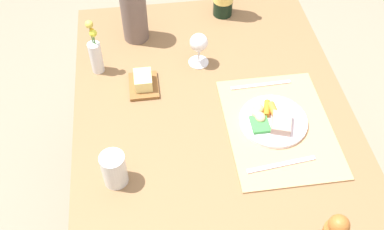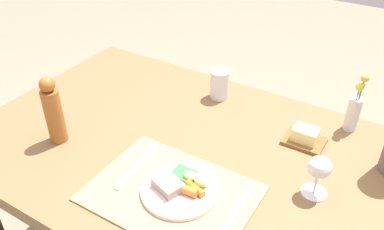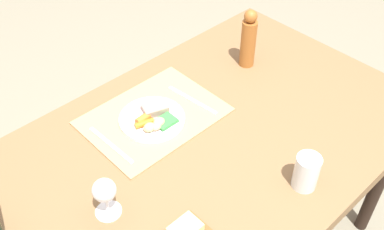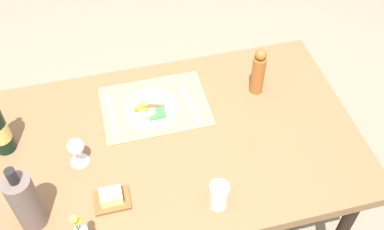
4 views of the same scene
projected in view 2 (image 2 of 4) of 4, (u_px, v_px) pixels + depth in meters
name	position (u px, v px, depth m)	size (l,w,h in m)	color
dining_table	(197.00, 166.00, 1.32)	(1.51, 0.92, 0.74)	brown
placemat	(171.00, 193.00, 1.13)	(0.45, 0.33, 0.01)	tan
dinner_plate	(181.00, 187.00, 1.13)	(0.22, 0.22, 0.04)	silver
fork	(137.00, 166.00, 1.22)	(0.01, 0.22, 0.01)	silver
knife	(234.00, 215.00, 1.06)	(0.01, 0.21, 0.01)	silver
wine_glass	(319.00, 169.00, 1.09)	(0.07, 0.07, 0.13)	white
flower_vase	(354.00, 110.00, 1.34)	(0.04, 0.04, 0.21)	silver
butter_dish	(305.00, 137.00, 1.31)	(0.13, 0.10, 0.06)	brown
pepper_mill	(53.00, 111.00, 1.28)	(0.06, 0.06, 0.23)	#A25E27
water_tumbler	(220.00, 86.00, 1.53)	(0.07, 0.07, 0.11)	silver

